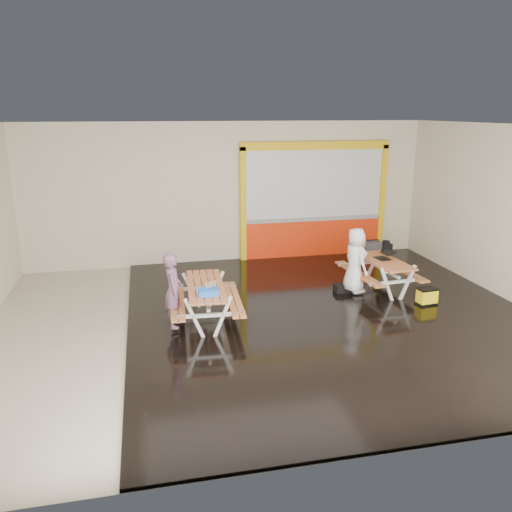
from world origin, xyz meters
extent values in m
cube|color=beige|center=(0.00, 0.00, -0.01)|extent=(10.00, 8.00, 0.01)
cube|color=white|center=(0.00, 0.00, 3.50)|extent=(10.00, 8.00, 0.01)
cube|color=beige|center=(0.00, 4.00, 1.75)|extent=(10.00, 0.01, 3.50)
cube|color=beige|center=(0.00, -4.00, 1.75)|extent=(10.00, 0.01, 3.50)
cube|color=black|center=(1.25, 0.00, 0.03)|extent=(7.50, 7.98, 0.05)
cube|color=red|center=(2.20, 3.93, 0.50)|extent=(3.60, 0.12, 1.00)
cube|color=gray|center=(2.20, 3.93, 1.03)|extent=(3.60, 0.14, 0.10)
cube|color=silver|center=(2.20, 3.94, 1.94)|extent=(3.60, 0.08, 1.72)
cube|color=yellow|center=(0.33, 3.92, 1.45)|extent=(0.14, 0.16, 2.90)
cube|color=yellow|center=(4.07, 3.92, 1.45)|extent=(0.14, 0.16, 2.90)
cube|color=yellow|center=(2.20, 3.92, 2.90)|extent=(3.88, 0.16, 0.20)
cube|color=#BC6C3B|center=(-1.35, 0.17, 0.72)|extent=(0.22, 1.83, 0.04)
cube|color=#BC6C3B|center=(-1.22, 0.16, 0.72)|extent=(0.22, 1.83, 0.04)
cube|color=#BC6C3B|center=(-1.09, 0.15, 0.72)|extent=(0.22, 1.83, 0.04)
cube|color=#BC6C3B|center=(-0.96, 0.14, 0.72)|extent=(0.22, 1.83, 0.04)
cube|color=#BC6C3B|center=(-0.83, 0.14, 0.72)|extent=(0.22, 1.83, 0.04)
cube|color=white|center=(-1.37, -0.53, 0.39)|extent=(0.34, 0.07, 0.73)
cube|color=white|center=(-0.90, -0.56, 0.39)|extent=(0.34, 0.07, 0.73)
cube|color=white|center=(-1.14, -0.54, 0.43)|extent=(1.25, 0.13, 0.05)
cube|color=white|center=(-1.14, -0.54, 0.67)|extent=(0.62, 0.09, 0.05)
cube|color=white|center=(-1.29, 0.86, 0.39)|extent=(0.34, 0.07, 0.73)
cube|color=white|center=(-0.82, 0.83, 0.39)|extent=(0.34, 0.07, 0.73)
cube|color=white|center=(-1.05, 0.85, 0.43)|extent=(1.25, 0.13, 0.05)
cube|color=white|center=(-1.05, 0.85, 0.67)|extent=(0.62, 0.09, 0.05)
cube|color=white|center=(-1.09, 0.15, 0.54)|extent=(0.14, 1.50, 0.05)
cube|color=#BC6C3B|center=(-1.66, 0.19, 0.44)|extent=(0.22, 1.83, 0.04)
cube|color=#BC6C3B|center=(-1.54, 0.18, 0.44)|extent=(0.22, 1.83, 0.04)
cube|color=#BC6C3B|center=(-0.65, 0.13, 0.44)|extent=(0.22, 1.83, 0.04)
cube|color=#BC6C3B|center=(-0.53, 0.12, 0.44)|extent=(0.22, 1.83, 0.04)
cube|color=#BC6C3B|center=(2.48, 1.05, 0.72)|extent=(0.26, 1.83, 0.04)
cube|color=#BC6C3B|center=(2.61, 1.06, 0.72)|extent=(0.26, 1.83, 0.04)
cube|color=#BC6C3B|center=(2.74, 1.07, 0.72)|extent=(0.26, 1.83, 0.04)
cube|color=#BC6C3B|center=(2.87, 1.08, 0.72)|extent=(0.26, 1.83, 0.04)
cube|color=#BC6C3B|center=(3.00, 1.10, 0.72)|extent=(0.26, 1.83, 0.04)
cube|color=white|center=(2.56, 0.36, 0.39)|extent=(0.34, 0.08, 0.73)
cube|color=white|center=(3.03, 0.40, 0.39)|extent=(0.34, 0.08, 0.73)
cube|color=white|center=(2.80, 0.38, 0.43)|extent=(1.25, 0.16, 0.05)
cube|color=white|center=(2.80, 0.38, 0.67)|extent=(0.62, 0.11, 0.05)
cube|color=white|center=(2.45, 1.74, 0.39)|extent=(0.34, 0.08, 0.73)
cube|color=white|center=(2.92, 1.78, 0.39)|extent=(0.34, 0.08, 0.73)
cube|color=white|center=(2.68, 1.76, 0.43)|extent=(1.25, 0.16, 0.05)
cube|color=white|center=(2.68, 1.76, 0.67)|extent=(0.62, 0.11, 0.05)
cube|color=white|center=(2.74, 1.07, 0.53)|extent=(0.18, 1.49, 0.05)
cube|color=#BC6C3B|center=(2.18, 1.03, 0.44)|extent=(0.26, 1.82, 0.04)
cube|color=#BC6C3B|center=(2.30, 1.04, 0.44)|extent=(0.26, 1.82, 0.04)
cube|color=#BC6C3B|center=(3.18, 1.11, 0.44)|extent=(0.26, 1.82, 0.04)
cube|color=#BC6C3B|center=(3.30, 1.12, 0.44)|extent=(0.26, 1.82, 0.04)
imported|color=#744E64|center=(-1.68, -0.10, 0.77)|extent=(0.35, 0.50, 1.32)
imported|color=white|center=(2.11, 0.95, 0.77)|extent=(0.53, 0.72, 1.35)
cube|color=silver|center=(-1.18, -0.16, 0.74)|extent=(0.26, 0.34, 0.02)
cube|color=silver|center=(-1.05, -0.17, 0.85)|extent=(0.24, 0.33, 0.06)
cube|color=silver|center=(-1.05, -0.17, 0.85)|extent=(0.21, 0.29, 0.05)
cube|color=black|center=(2.76, 1.03, 0.74)|extent=(0.28, 0.35, 0.02)
cube|color=black|center=(2.90, 1.05, 0.86)|extent=(0.26, 0.35, 0.06)
cube|color=silver|center=(2.89, 1.05, 0.86)|extent=(0.22, 0.31, 0.05)
cube|color=blue|center=(-1.11, -0.37, 0.79)|extent=(0.34, 0.24, 0.10)
cube|color=black|center=(2.88, 1.79, 0.82)|extent=(0.40, 0.21, 0.18)
cylinder|color=black|center=(2.88, 1.79, 0.95)|extent=(0.30, 0.03, 0.02)
cube|color=black|center=(3.24, 1.85, 0.64)|extent=(0.28, 0.20, 0.38)
cylinder|color=black|center=(3.24, 1.85, 0.85)|extent=(0.19, 0.19, 0.09)
cube|color=black|center=(1.95, 1.08, 0.12)|extent=(0.41, 0.32, 0.15)
cube|color=black|center=(3.27, 0.03, 0.07)|extent=(0.41, 0.29, 0.04)
cube|color=yellow|center=(3.27, 0.03, 0.21)|extent=(0.39, 0.27, 0.29)
cube|color=black|center=(3.27, 0.03, 0.37)|extent=(0.41, 0.29, 0.03)
camera|label=1|loc=(-2.08, -8.54, 3.76)|focal=36.02mm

